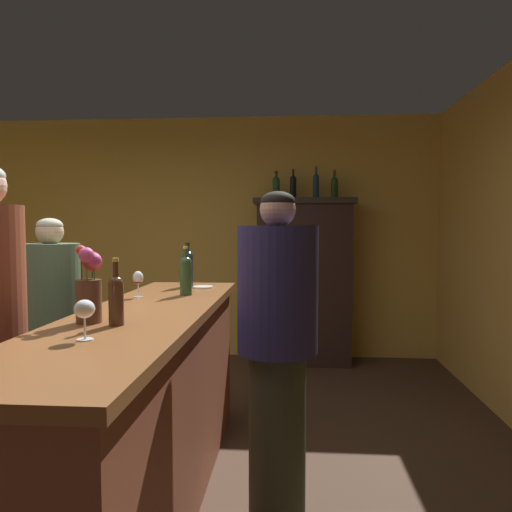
% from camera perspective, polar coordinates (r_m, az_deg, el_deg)
% --- Properties ---
extents(floor, '(7.91, 7.91, 0.00)m').
position_cam_1_polar(floor, '(3.10, -21.65, -24.96)').
color(floor, '#453022').
rests_on(floor, ground).
extents(wall_back, '(5.74, 0.12, 2.68)m').
position_cam_1_polar(wall_back, '(5.68, -8.12, 2.17)').
color(wall_back, gold).
rests_on(wall_back, ground).
extents(bar_counter, '(0.63, 2.58, 1.04)m').
position_cam_1_polar(bar_counter, '(2.68, -12.89, -17.22)').
color(bar_counter, brown).
rests_on(bar_counter, ground).
extents(display_cabinet, '(1.06, 0.46, 1.76)m').
position_cam_1_polar(display_cabinet, '(5.26, 5.62, -2.57)').
color(display_cabinet, black).
rests_on(display_cabinet, ground).
extents(wine_bottle_syrah, '(0.08, 0.08, 0.32)m').
position_cam_1_polar(wine_bottle_syrah, '(3.51, -7.97, -1.24)').
color(wine_bottle_syrah, '#1D2B37').
rests_on(wine_bottle_syrah, bar_counter).
extents(wine_bottle_merlot, '(0.08, 0.08, 0.31)m').
position_cam_1_polar(wine_bottle_merlot, '(3.08, -8.18, -2.02)').
color(wine_bottle_merlot, '#2D4B27').
rests_on(wine_bottle_merlot, bar_counter).
extents(wine_bottle_pinot, '(0.07, 0.07, 0.29)m').
position_cam_1_polar(wine_bottle_pinot, '(2.20, -15.99, -4.64)').
color(wine_bottle_pinot, '#462B19').
rests_on(wine_bottle_pinot, bar_counter).
extents(wine_glass_front, '(0.06, 0.06, 0.16)m').
position_cam_1_polar(wine_glass_front, '(3.04, -13.58, -2.63)').
color(wine_glass_front, white).
rests_on(wine_glass_front, bar_counter).
extents(wine_glass_mid, '(0.08, 0.08, 0.15)m').
position_cam_1_polar(wine_glass_mid, '(1.96, -19.35, -5.97)').
color(wine_glass_mid, white).
rests_on(wine_glass_mid, bar_counter).
extents(flower_arrangement, '(0.12, 0.16, 0.35)m').
position_cam_1_polar(flower_arrangement, '(2.30, -18.85, -3.36)').
color(flower_arrangement, '#563422').
rests_on(flower_arrangement, bar_counter).
extents(cheese_plate, '(0.14, 0.14, 0.01)m').
position_cam_1_polar(cheese_plate, '(3.44, -6.19, -3.62)').
color(cheese_plate, white).
rests_on(cheese_plate, bar_counter).
extents(display_bottle_left, '(0.08, 0.08, 0.29)m').
position_cam_1_polar(display_bottle_left, '(5.25, 2.36, 8.12)').
color(display_bottle_left, '#22462A').
rests_on(display_bottle_left, display_cabinet).
extents(display_bottle_midleft, '(0.07, 0.07, 0.31)m').
position_cam_1_polar(display_bottle_midleft, '(5.24, 4.35, 8.16)').
color(display_bottle_midleft, black).
rests_on(display_bottle_midleft, display_cabinet).
extents(display_bottle_center, '(0.06, 0.06, 0.34)m').
position_cam_1_polar(display_bottle_center, '(5.25, 7.00, 8.24)').
color(display_bottle_center, '#172F3C').
rests_on(display_bottle_center, display_cabinet).
extents(display_bottle_midright, '(0.07, 0.07, 0.30)m').
position_cam_1_polar(display_bottle_midright, '(5.26, 9.13, 8.03)').
color(display_bottle_midright, '#1A3B18').
rests_on(display_bottle_midright, display_cabinet).
extents(patron_in_grey, '(0.40, 0.40, 1.52)m').
position_cam_1_polar(patron_in_grey, '(3.72, -22.68, -6.78)').
color(patron_in_grey, '#B99F8E').
rests_on(patron_in_grey, ground).
extents(bartender, '(0.39, 0.39, 1.63)m').
position_cam_1_polar(bartender, '(2.44, 2.50, -10.25)').
color(bartender, '#303626').
rests_on(bartender, ground).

